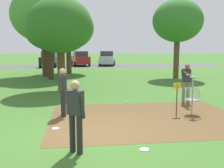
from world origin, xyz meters
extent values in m
plane|color=#3D6B28|center=(0.00, 0.00, 0.00)|extent=(160.00, 160.00, 0.00)
cube|color=brown|center=(1.99, 1.49, 0.00)|extent=(6.57, 4.78, 0.01)
cylinder|color=#9E9EA3|center=(3.79, 1.79, 0.68)|extent=(0.05, 0.05, 1.35)
cylinder|color=#9E9EA3|center=(3.79, 1.79, 1.37)|extent=(0.24, 0.24, 0.04)
torus|color=#9E9EA3|center=(3.79, 1.79, 0.95)|extent=(0.58, 0.58, 0.02)
torus|color=#9E9EA3|center=(3.79, 1.79, 0.55)|extent=(0.55, 0.55, 0.03)
cylinder|color=#9E9EA3|center=(3.79, 1.79, 0.53)|extent=(0.48, 0.48, 0.02)
cylinder|color=gray|center=(4.03, 1.79, 0.75)|extent=(0.01, 0.01, 0.40)
cylinder|color=gray|center=(3.99, 1.93, 0.75)|extent=(0.01, 0.01, 0.40)
cylinder|color=gray|center=(3.87, 2.02, 0.75)|extent=(0.01, 0.01, 0.40)
cylinder|color=gray|center=(3.72, 2.02, 0.75)|extent=(0.01, 0.01, 0.40)
cylinder|color=gray|center=(3.60, 1.93, 0.75)|extent=(0.01, 0.01, 0.40)
cylinder|color=gray|center=(3.56, 1.79, 0.75)|extent=(0.01, 0.01, 0.40)
cylinder|color=gray|center=(3.60, 1.65, 0.75)|extent=(0.01, 0.01, 0.40)
cylinder|color=gray|center=(3.72, 1.56, 0.75)|extent=(0.01, 0.01, 0.40)
cylinder|color=gray|center=(3.87, 1.56, 0.75)|extent=(0.01, 0.01, 0.40)
cylinder|color=gray|center=(3.99, 1.65, 0.75)|extent=(0.01, 0.01, 0.40)
cylinder|color=#4C3823|center=(3.24, 1.89, 0.55)|extent=(0.04, 0.04, 1.10)
cube|color=gold|center=(3.24, 1.89, 1.05)|extent=(0.28, 0.03, 0.20)
cylinder|color=#232328|center=(-0.48, -1.17, 0.46)|extent=(0.14, 0.14, 0.92)
cylinder|color=#232328|center=(-0.32, -1.31, 0.46)|extent=(0.14, 0.14, 0.92)
cube|color=#2D2D33|center=(-0.40, -1.24, 1.20)|extent=(0.42, 0.40, 0.56)
sphere|color=tan|center=(-0.40, -1.24, 1.60)|extent=(0.22, 0.22, 0.22)
cylinder|color=#2D2D33|center=(-0.53, -1.10, 1.12)|extent=(0.18, 0.18, 0.55)
cylinder|color=#2D2D33|center=(-0.25, -1.35, 1.12)|extent=(0.18, 0.18, 0.55)
cylinder|color=green|center=(-0.28, -1.10, 0.97)|extent=(0.22, 0.22, 0.02)
cylinder|color=slate|center=(4.52, 3.81, 0.46)|extent=(0.14, 0.14, 0.92)
cylinder|color=slate|center=(4.30, 3.81, 0.46)|extent=(0.14, 0.14, 0.92)
cube|color=#2D2D33|center=(4.41, 3.81, 1.20)|extent=(0.37, 0.39, 0.60)
sphere|color=brown|center=(4.41, 3.75, 1.60)|extent=(0.22, 0.22, 0.22)
cylinder|color=#2D2D33|center=(4.25, 3.51, 1.32)|extent=(0.10, 0.59, 0.21)
cylinder|color=gold|center=(4.26, 3.23, 1.29)|extent=(0.22, 0.22, 0.02)
cylinder|color=#2D2D33|center=(4.57, 3.99, 1.25)|extent=(0.10, 0.48, 0.37)
cylinder|color=#232328|center=(-0.89, 2.24, 0.46)|extent=(0.14, 0.14, 0.92)
cylinder|color=#232328|center=(-0.84, 2.02, 0.46)|extent=(0.14, 0.14, 0.92)
cube|color=#2D2D33|center=(-0.87, 2.13, 1.20)|extent=(0.30, 0.40, 0.56)
sphere|color=tan|center=(-0.87, 2.13, 1.60)|extent=(0.22, 0.22, 0.22)
cylinder|color=#2D2D33|center=(-0.89, 2.32, 1.12)|extent=(0.18, 0.12, 0.55)
cylinder|color=#2D2D33|center=(-0.80, 1.95, 1.12)|extent=(0.18, 0.12, 0.55)
cylinder|color=red|center=(-0.69, 2.17, 0.97)|extent=(0.22, 0.22, 0.02)
cylinder|color=white|center=(1.22, -1.29, 0.01)|extent=(0.23, 0.23, 0.02)
cylinder|color=white|center=(-1.03, 0.65, 0.01)|extent=(0.22, 0.22, 0.02)
cylinder|color=green|center=(1.79, 4.22, 0.01)|extent=(0.23, 0.23, 0.02)
cylinder|color=brown|center=(7.31, 12.63, 1.48)|extent=(0.43, 0.43, 2.96)
ellipsoid|color=#38752D|center=(7.31, 12.63, 4.40)|extent=(3.83, 3.83, 3.25)
cylinder|color=brown|center=(-1.12, 17.21, 1.19)|extent=(0.47, 0.47, 2.38)
ellipsoid|color=#428433|center=(-1.12, 17.21, 4.12)|extent=(4.64, 4.64, 3.94)
cylinder|color=#422D1E|center=(-2.32, 12.82, 1.17)|extent=(0.43, 0.43, 2.35)
ellipsoid|color=#38752D|center=(-2.32, 12.82, 3.72)|extent=(3.66, 3.66, 3.11)
cylinder|color=#4C3823|center=(-1.25, 7.75, 1.13)|extent=(0.42, 0.42, 2.26)
ellipsoid|color=#2D6623|center=(-1.25, 7.75, 3.59)|extent=(3.55, 3.55, 3.02)
cylinder|color=#4C3823|center=(-2.99, 15.08, 1.50)|extent=(0.49, 0.49, 3.00)
ellipsoid|color=#4C8E3D|center=(-2.99, 15.08, 4.94)|extent=(5.18, 5.18, 4.40)
cube|color=#4C4C51|center=(0.00, 26.09, 0.00)|extent=(36.00, 6.00, 0.01)
cube|color=black|center=(-3.68, 25.49, 0.75)|extent=(2.08, 4.31, 0.90)
cube|color=#2D333D|center=(-3.68, 25.49, 1.52)|extent=(1.73, 2.28, 0.64)
cylinder|color=black|center=(-4.49, 26.85, 0.30)|extent=(0.22, 0.61, 0.60)
cylinder|color=black|center=(-2.70, 26.73, 0.30)|extent=(0.22, 0.61, 0.60)
cylinder|color=black|center=(-4.67, 24.26, 0.30)|extent=(0.22, 0.61, 0.60)
cylinder|color=black|center=(-2.87, 24.14, 0.30)|extent=(0.22, 0.61, 0.60)
cube|color=maroon|center=(0.01, 26.69, 0.75)|extent=(2.42, 4.43, 0.90)
cube|color=#2D333D|center=(0.01, 26.69, 1.52)|extent=(1.90, 2.40, 0.64)
cylinder|color=black|center=(-1.08, 27.84, 0.30)|extent=(0.27, 0.62, 0.60)
cylinder|color=black|center=(0.70, 28.11, 0.30)|extent=(0.27, 0.62, 0.60)
cylinder|color=black|center=(-0.68, 25.27, 0.30)|extent=(0.27, 0.62, 0.60)
cylinder|color=black|center=(1.10, 25.54, 0.30)|extent=(0.27, 0.62, 0.60)
cube|color=#B2B7BC|center=(3.46, 26.86, 0.75)|extent=(2.47, 4.44, 0.90)
cube|color=#2D333D|center=(3.46, 26.86, 1.52)|extent=(1.92, 2.42, 0.64)
cylinder|color=black|center=(2.78, 28.29, 0.30)|extent=(0.28, 0.62, 0.60)
cylinder|color=black|center=(4.56, 28.00, 0.30)|extent=(0.28, 0.62, 0.60)
cylinder|color=black|center=(2.35, 25.73, 0.30)|extent=(0.28, 0.62, 0.60)
cylinder|color=black|center=(4.13, 25.43, 0.30)|extent=(0.28, 0.62, 0.60)
camera|label=1|loc=(-0.33, -7.22, 2.48)|focal=42.41mm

